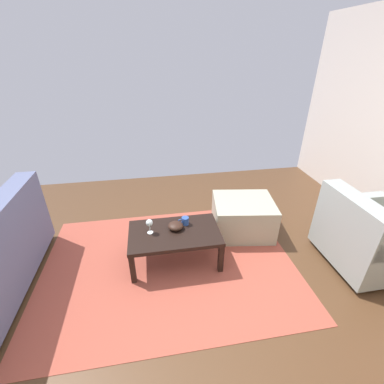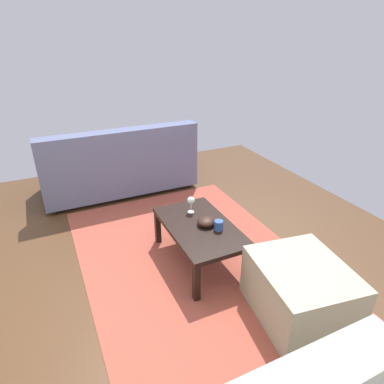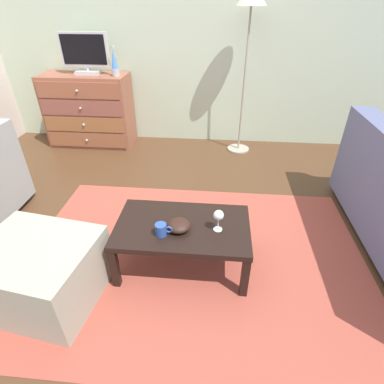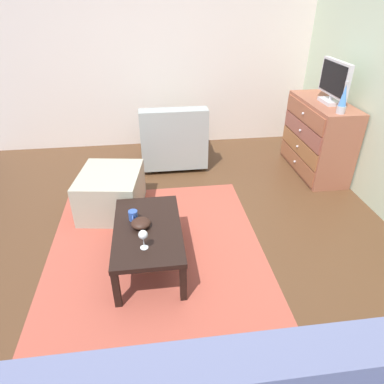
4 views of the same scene
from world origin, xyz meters
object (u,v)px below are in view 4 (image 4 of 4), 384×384
mug (133,216)px  bowl_decorative (141,223)px  wine_glass (143,235)px  lava_lamp (343,99)px  armchair (173,139)px  ottoman (111,192)px  coffee_table (148,232)px  tv (334,82)px  dresser (318,137)px

mug → bowl_decorative: size_ratio=0.72×
wine_glass → lava_lamp: bearing=121.4°
armchair → bowl_decorative: bearing=-12.2°
bowl_decorative → ottoman: size_ratio=0.23×
coffee_table → armchair: size_ratio=1.13×
tv → bowl_decorative: tv is taller
tv → mug: tv is taller
lava_lamp → bowl_decorative: 2.43m
coffee_table → mug: (-0.12, -0.11, 0.09)m
dresser → lava_lamp: size_ratio=3.24×
dresser → wine_glass: bearing=-51.3°
lava_lamp → ottoman: bearing=-86.2°
tv → coffee_table: (1.40, -2.14, -0.81)m
lava_lamp → coffee_table: 2.42m
lava_lamp → bowl_decorative: lava_lamp is taller
coffee_table → dresser: bearing=124.8°
lava_lamp → bowl_decorative: bearing=-64.4°
dresser → lava_lamp: (0.44, -0.04, 0.59)m
lava_lamp → mug: lava_lamp is taller
lava_lamp → mug: 2.45m
lava_lamp → ottoman: lava_lamp is taller
mug → ottoman: (-0.75, -0.26, -0.20)m
tv → lava_lamp: size_ratio=1.74×
coffee_table → ottoman: 0.95m
mug → ottoman: mug is taller
mug → ottoman: bearing=-161.1°
dresser → bowl_decorative: size_ratio=6.79×
dresser → lava_lamp: 0.74m
dresser → bowl_decorative: (1.45, -2.16, -0.04)m
bowl_decorative → ottoman: (-0.85, -0.32, -0.19)m
wine_glass → ottoman: size_ratio=0.22×
wine_glass → dresser: bearing=128.7°
tv → bowl_decorative: (1.38, -2.19, -0.73)m
tv → wine_glass: 2.79m
ottoman → dresser: bearing=103.5°
armchair → ottoman: armchair is taller
dresser → wine_glass: 2.74m
bowl_decorative → wine_glass: bearing=5.0°
coffee_table → armchair: armchair is taller
bowl_decorative → dresser: bearing=123.9°
wine_glass → bowl_decorative: wine_glass is taller
tv → lava_lamp: (0.37, -0.07, -0.09)m
dresser → ottoman: dresser is taller
wine_glass → armchair: size_ratio=0.19×
tv → ottoman: 2.72m
bowl_decorative → mug: bearing=-149.1°
coffee_table → bowl_decorative: bearing=-110.5°
armchair → ottoman: 1.29m
coffee_table → armchair: bearing=169.3°
coffee_table → bowl_decorative: (-0.02, -0.05, 0.08)m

